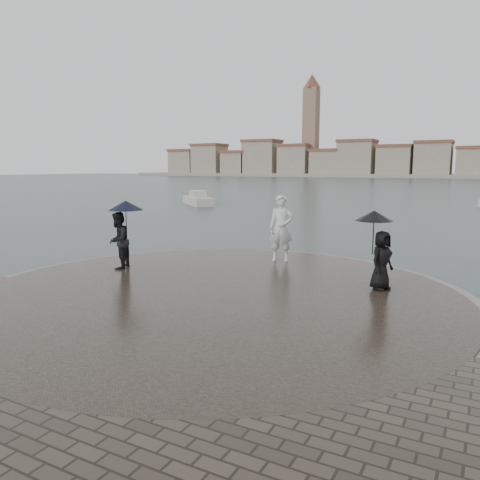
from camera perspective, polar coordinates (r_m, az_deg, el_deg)
The scene contains 8 objects.
ground at distance 9.04m, azimuth -15.01°, elevation -13.31°, with size 400.00×400.00×0.00m, color #2B3835.
kerb_ring at distance 11.62m, azimuth -3.07°, elevation -7.17°, with size 12.50×12.50×0.32m, color gray.
quay_tip at distance 11.61m, azimuth -3.07°, elevation -7.07°, with size 11.90×11.90×0.36m, color #2D261E.
statue at distance 15.08m, azimuth 5.04°, elevation 1.44°, with size 0.78×0.51×2.14m, color silver.
visitor_left at distance 14.31m, azimuth -14.41°, elevation 0.99°, with size 1.21×1.12×2.04m.
visitor_right at distance 12.03m, azimuth 16.60°, elevation -0.73°, with size 1.06×0.99×1.95m.
far_skyline at distance 167.19m, azimuth 24.47°, elevation 8.81°, with size 260.00×20.00×37.00m.
boats at distance 40.34m, azimuth 27.00°, elevation 3.63°, with size 47.99×14.61×1.50m.
Camera 1 is at (5.84, -6.03, 3.36)m, focal length 35.00 mm.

